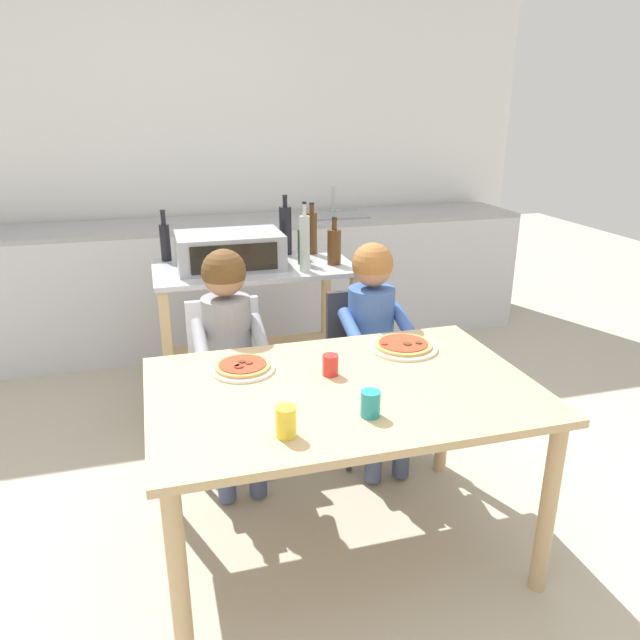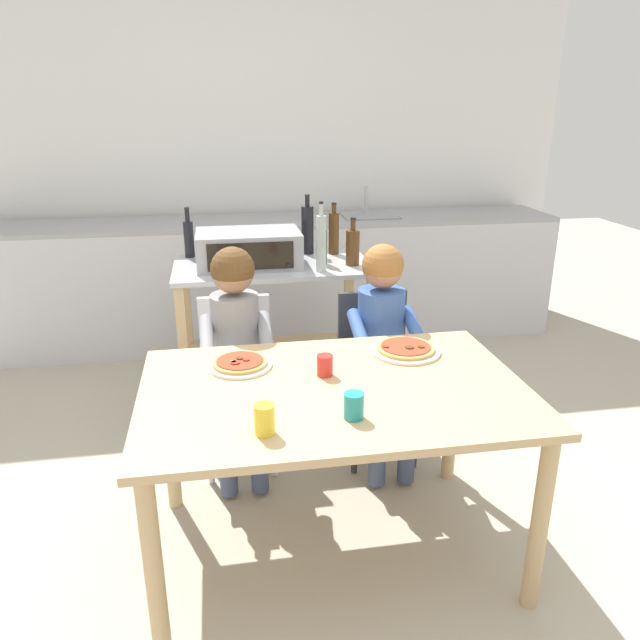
{
  "view_description": "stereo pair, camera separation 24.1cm",
  "coord_description": "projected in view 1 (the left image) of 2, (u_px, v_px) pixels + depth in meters",
  "views": [
    {
      "loc": [
        -0.62,
        -1.89,
        1.69
      ],
      "look_at": [
        0.0,
        0.3,
        0.87
      ],
      "focal_mm": 33.96,
      "sensor_mm": 36.0,
      "label": 1
    },
    {
      "loc": [
        -0.39,
        -1.94,
        1.69
      ],
      "look_at": [
        0.0,
        0.3,
        0.87
      ],
      "focal_mm": 33.96,
      "sensor_mm": 36.0,
      "label": 2
    }
  ],
  "objects": [
    {
      "name": "drinking_cup_yellow",
      "position": [
        286.0,
        422.0,
        1.85
      ],
      "size": [
        0.06,
        0.06,
        0.1
      ],
      "primitive_type": "cylinder",
      "color": "yellow",
      "rests_on": "dining_table"
    },
    {
      "name": "bottle_brown_beer",
      "position": [
        312.0,
        232.0,
        3.5
      ],
      "size": [
        0.06,
        0.06,
        0.3
      ],
      "color": "#4C2D14",
      "rests_on": "kitchen_island_cart"
    },
    {
      "name": "kitchen_counter",
      "position": [
        243.0,
        281.0,
        4.45
      ],
      "size": [
        4.17,
        0.6,
        1.1
      ],
      "color": "silver",
      "rests_on": "ground"
    },
    {
      "name": "dining_table",
      "position": [
        342.0,
        408.0,
        2.23
      ],
      "size": [
        1.39,
        0.92,
        0.72
      ],
      "color": "tan",
      "rests_on": "ground"
    },
    {
      "name": "bottle_squat_spirits",
      "position": [
        334.0,
        246.0,
        3.28
      ],
      "size": [
        0.07,
        0.07,
        0.26
      ],
      "color": "#4C2D14",
      "rests_on": "kitchen_island_cart"
    },
    {
      "name": "back_wall_tiled",
      "position": [
        229.0,
        151.0,
        4.51
      ],
      "size": [
        4.63,
        0.12,
        2.7
      ],
      "color": "white",
      "rests_on": "ground"
    },
    {
      "name": "child_in_grey_shirt",
      "position": [
        229.0,
        340.0,
        2.69
      ],
      "size": [
        0.32,
        0.42,
        1.08
      ],
      "color": "#424C6B",
      "rests_on": "ground"
    },
    {
      "name": "kitchen_island_cart",
      "position": [
        255.0,
        313.0,
        3.4
      ],
      "size": [
        1.07,
        0.63,
        0.86
      ],
      "color": "#B7BABF",
      "rests_on": "ground"
    },
    {
      "name": "bottle_tall_green_wine",
      "position": [
        303.0,
        245.0,
        3.29
      ],
      "size": [
        0.06,
        0.06,
        0.26
      ],
      "color": "#1E4723",
      "rests_on": "kitchen_island_cart"
    },
    {
      "name": "dining_chair_left",
      "position": [
        228.0,
        373.0,
        2.87
      ],
      "size": [
        0.36,
        0.36,
        0.81
      ],
      "color": "silver",
      "rests_on": "ground"
    },
    {
      "name": "bottle_clear_vinegar",
      "position": [
        305.0,
        243.0,
        3.12
      ],
      "size": [
        0.05,
        0.05,
        0.36
      ],
      "color": "#ADB7B2",
      "rests_on": "kitchen_island_cart"
    },
    {
      "name": "bottle_dark_olive_oil",
      "position": [
        285.0,
        230.0,
        3.49
      ],
      "size": [
        0.07,
        0.07,
        0.34
      ],
      "color": "black",
      "rests_on": "kitchen_island_cart"
    },
    {
      "name": "child_in_blue_striped_shirt",
      "position": [
        375.0,
        330.0,
        2.83
      ],
      "size": [
        0.32,
        0.42,
        1.07
      ],
      "color": "#424C6B",
      "rests_on": "ground"
    },
    {
      "name": "drinking_cup_red",
      "position": [
        330.0,
        365.0,
        2.27
      ],
      "size": [
        0.06,
        0.06,
        0.08
      ],
      "primitive_type": "cylinder",
      "color": "red",
      "rests_on": "dining_table"
    },
    {
      "name": "toaster_oven",
      "position": [
        230.0,
        250.0,
        3.22
      ],
      "size": [
        0.55,
        0.37,
        0.19
      ],
      "color": "#999BA0",
      "rests_on": "kitchen_island_cart"
    },
    {
      "name": "pizza_plate_white",
      "position": [
        243.0,
        367.0,
        2.32
      ],
      "size": [
        0.25,
        0.25,
        0.03
      ],
      "color": "white",
      "rests_on": "dining_table"
    },
    {
      "name": "dining_chair_right",
      "position": [
        365.0,
        361.0,
        3.01
      ],
      "size": [
        0.36,
        0.36,
        0.81
      ],
      "color": "#333338",
      "rests_on": "ground"
    },
    {
      "name": "pizza_plate_cream",
      "position": [
        403.0,
        346.0,
        2.52
      ],
      "size": [
        0.29,
        0.29,
        0.03
      ],
      "color": "beige",
      "rests_on": "dining_table"
    },
    {
      "name": "drinking_cup_teal",
      "position": [
        370.0,
        404.0,
        1.97
      ],
      "size": [
        0.07,
        0.07,
        0.09
      ],
      "primitive_type": "cylinder",
      "color": "teal",
      "rests_on": "dining_table"
    },
    {
      "name": "bottle_slim_sauce",
      "position": [
        165.0,
        241.0,
        3.35
      ],
      "size": [
        0.06,
        0.06,
        0.28
      ],
      "color": "black",
      "rests_on": "kitchen_island_cart"
    },
    {
      "name": "ground_plane",
      "position": [
        282.0,
        419.0,
        3.43
      ],
      "size": [
        10.94,
        10.94,
        0.0
      ],
      "primitive_type": "plane",
      "color": "#B7AD99"
    }
  ]
}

